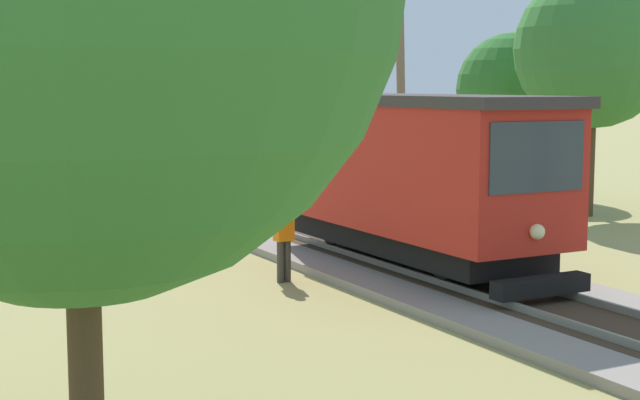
% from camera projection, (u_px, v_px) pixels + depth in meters
% --- Properties ---
extents(red_tram, '(2.60, 8.54, 4.79)m').
position_uv_depth(red_tram, '(411.00, 171.00, 19.94)').
color(red_tram, red).
rests_on(red_tram, rail_right).
extents(utility_pole_mid, '(1.40, 0.65, 8.07)m').
position_uv_depth(utility_pole_mid, '(401.00, 81.00, 26.43)').
color(utility_pole_mid, '#7A664C').
rests_on(utility_pole_mid, ground).
extents(utility_pole_far, '(1.40, 0.32, 6.88)m').
position_uv_depth(utility_pole_far, '(228.00, 97.00, 37.76)').
color(utility_pole_far, '#7A664C').
rests_on(utility_pole_far, ground).
extents(gravel_pile, '(2.79, 2.79, 1.18)m').
position_uv_depth(gravel_pile, '(451.00, 205.00, 26.99)').
color(gravel_pile, gray).
rests_on(gravel_pile, ground).
extents(second_worker, '(0.40, 0.27, 1.78)m').
position_uv_depth(second_worker, '(284.00, 235.00, 19.09)').
color(second_worker, '#38332D').
rests_on(second_worker, ground).
extents(tree_left_near, '(4.04, 4.04, 5.89)m').
position_uv_depth(tree_left_near, '(512.00, 89.00, 33.49)').
color(tree_left_near, '#4C3823').
rests_on(tree_left_near, ground).
extents(tree_right_near, '(4.79, 4.79, 7.49)m').
position_uv_depth(tree_right_near, '(593.00, 49.00, 28.26)').
color(tree_right_near, '#4C3823').
rests_on(tree_right_near, ground).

